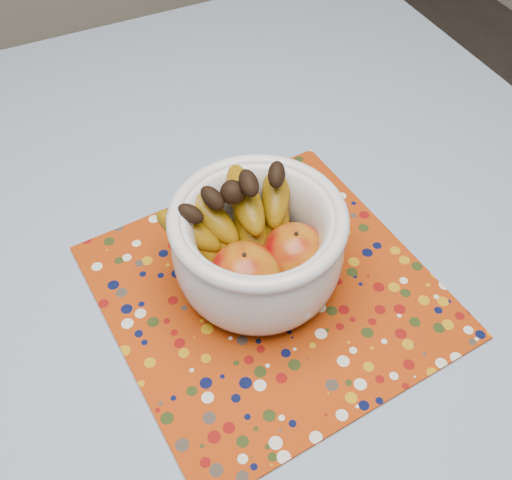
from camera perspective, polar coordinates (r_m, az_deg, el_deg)
table at (r=0.83m, az=-5.68°, el=-8.29°), size 1.20×1.20×0.75m
tablecloth at (r=0.77m, az=-6.14°, el=-5.06°), size 1.32×1.32×0.01m
placemat at (r=0.76m, az=1.23°, el=-4.82°), size 0.42×0.42×0.00m
fruit_bowl at (r=0.71m, az=-0.51°, el=0.05°), size 0.24×0.21×0.16m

